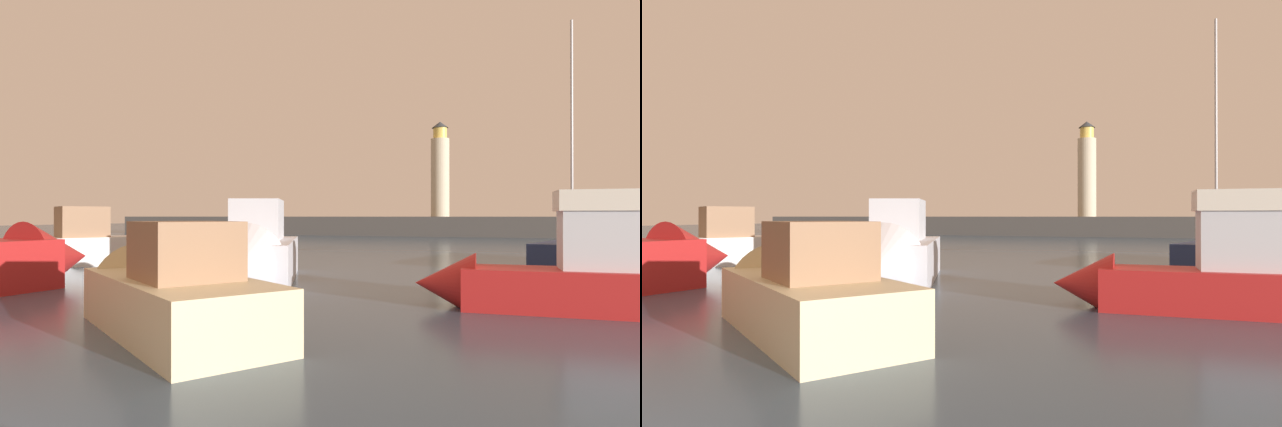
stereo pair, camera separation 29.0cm
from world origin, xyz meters
TOP-DOWN VIEW (x-y plane):
  - ground_plane at (0.00, 29.61)m, footprint 220.00×220.00m
  - breakwater at (0.00, 59.21)m, footprint 84.28×6.19m
  - lighthouse at (-0.19, 59.21)m, footprint 2.13×2.13m
  - motorboat_0 at (-2.42, 12.96)m, footprint 5.42×9.46m
  - motorboat_1 at (6.61, 10.85)m, footprint 6.47×1.75m
  - motorboat_4 at (-1.50, 6.48)m, footprint 7.19×6.10m
  - motorboat_5 at (-14.21, 15.55)m, footprint 6.95×8.75m
  - sailboat_moored at (9.12, 23.83)m, footprint 4.75×7.89m

SIDE VIEW (x-z plane):
  - ground_plane at x=0.00m, z-range 0.00..0.00m
  - sailboat_moored at x=9.12m, z-range -5.04..6.27m
  - motorboat_4 at x=-1.50m, z-range -0.60..2.05m
  - motorboat_5 at x=-14.21m, z-range -0.71..2.47m
  - motorboat_1 at x=6.61m, z-range -0.72..2.48m
  - motorboat_0 at x=-2.42m, z-range -0.79..2.69m
  - breakwater at x=0.00m, z-range 0.00..2.27m
  - lighthouse at x=-0.19m, z-range 1.98..13.14m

